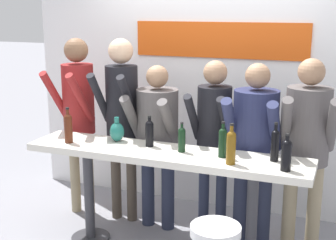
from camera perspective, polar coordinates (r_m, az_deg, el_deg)
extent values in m
cube|color=white|center=(4.96, 4.95, 4.29)|extent=(4.02, 0.10, 2.63)
cube|color=#DB5114|center=(4.82, 6.22, 9.66)|extent=(1.80, 0.02, 0.36)
cube|color=silver|center=(3.91, -0.40, -4.22)|extent=(2.42, 0.50, 0.06)
cylinder|color=#333338|center=(4.39, -9.63, -8.66)|extent=(0.09, 0.09, 0.89)
cylinder|color=#333338|center=(4.58, -9.39, -13.95)|extent=(0.36, 0.36, 0.02)
cylinder|color=#333338|center=(3.89, 10.16, -11.75)|extent=(0.09, 0.09, 0.89)
cylinder|color=white|center=(3.40, 5.82, -13.27)|extent=(0.36, 0.36, 0.07)
cylinder|color=gray|center=(5.02, -11.29, -6.21)|extent=(0.10, 0.10, 0.88)
cylinder|color=gray|center=(4.92, -9.64, -6.53)|extent=(0.10, 0.10, 0.88)
cylinder|color=maroon|center=(4.76, -10.88, 2.55)|extent=(0.33, 0.33, 0.69)
sphere|color=brown|center=(4.69, -11.14, 8.36)|extent=(0.24, 0.24, 0.24)
cylinder|color=maroon|center=(4.71, -13.58, 2.90)|extent=(0.10, 0.40, 0.53)
cylinder|color=maroon|center=(4.53, -10.59, 2.65)|extent=(0.10, 0.40, 0.53)
cylinder|color=#473D33|center=(4.81, -6.36, -6.90)|extent=(0.10, 0.10, 0.88)
cylinder|color=#473D33|center=(4.74, -4.47, -7.17)|extent=(0.10, 0.10, 0.88)
cylinder|color=black|center=(4.55, -5.64, 2.27)|extent=(0.32, 0.32, 0.70)
sphere|color=#D6AD89|center=(4.48, -5.79, 8.37)|extent=(0.24, 0.24, 0.24)
cylinder|color=black|center=(4.46, -8.31, 2.61)|extent=(0.09, 0.40, 0.53)
cylinder|color=black|center=(4.33, -4.83, 2.38)|extent=(0.09, 0.40, 0.53)
cylinder|color=#23283D|center=(4.65, -2.45, -8.27)|extent=(0.13, 0.13, 0.77)
cylinder|color=#23283D|center=(4.57, -0.01, -8.69)|extent=(0.13, 0.13, 0.77)
cylinder|color=#514C4C|center=(4.40, -1.29, -0.15)|extent=(0.41, 0.41, 0.61)
sphere|color=#9E7556|center=(4.31, -1.32, 5.33)|extent=(0.21, 0.21, 0.21)
cylinder|color=#514C4C|center=(4.34, -4.35, 0.23)|extent=(0.11, 0.38, 0.48)
cylinder|color=#514C4C|center=(4.18, 0.12, -0.26)|extent=(0.11, 0.38, 0.48)
cylinder|color=#23283D|center=(4.53, 4.39, -8.74)|extent=(0.10, 0.10, 0.80)
cylinder|color=#23283D|center=(4.48, 6.49, -9.04)|extent=(0.10, 0.10, 0.80)
cylinder|color=black|center=(4.28, 5.65, -0.05)|extent=(0.32, 0.32, 0.63)
sphere|color=#9E7556|center=(4.20, 5.79, 5.79)|extent=(0.22, 0.22, 0.22)
cylinder|color=black|center=(4.18, 3.08, 0.29)|extent=(0.09, 0.37, 0.48)
cylinder|color=black|center=(4.09, 6.99, -0.09)|extent=(0.09, 0.37, 0.48)
cylinder|color=#23283D|center=(4.38, 8.80, -9.68)|extent=(0.13, 0.13, 0.80)
cylinder|color=#23283D|center=(4.34, 11.61, -10.02)|extent=(0.13, 0.13, 0.80)
cylinder|color=#23284C|center=(4.13, 10.61, -0.73)|extent=(0.40, 0.40, 0.63)
sphere|color=#9E7556|center=(4.04, 10.89, 5.31)|extent=(0.22, 0.22, 0.22)
cylinder|color=#23284C|center=(4.01, 7.60, -0.37)|extent=(0.10, 0.39, 0.49)
cylinder|color=#23284C|center=(3.94, 12.84, -0.86)|extent=(0.10, 0.39, 0.49)
cylinder|color=gray|center=(4.32, 14.59, -10.10)|extent=(0.12, 0.12, 0.82)
cylinder|color=gray|center=(4.33, 17.36, -10.23)|extent=(0.12, 0.12, 0.82)
cylinder|color=#514C4C|center=(4.09, 16.65, -0.67)|extent=(0.42, 0.42, 0.65)
sphere|color=#9E7556|center=(4.01, 17.09, 5.63)|extent=(0.22, 0.22, 0.22)
cylinder|color=#514C4C|center=(3.92, 14.20, -0.42)|extent=(0.14, 0.40, 0.51)
cylinder|color=#514C4C|center=(3.94, 19.38, -0.71)|extent=(0.14, 0.40, 0.51)
cylinder|color=black|center=(4.02, -2.27, -1.90)|extent=(0.07, 0.07, 0.19)
sphere|color=black|center=(3.99, -2.28, -0.58)|extent=(0.07, 0.07, 0.07)
cylinder|color=black|center=(3.99, -2.28, -0.11)|extent=(0.03, 0.03, 0.07)
cylinder|color=black|center=(3.98, -2.29, 0.45)|extent=(0.03, 0.03, 0.01)
cylinder|color=brown|center=(3.59, 7.68, -3.64)|extent=(0.07, 0.07, 0.22)
sphere|color=brown|center=(3.56, 7.74, -1.91)|extent=(0.07, 0.07, 0.07)
cylinder|color=brown|center=(3.55, 7.76, -1.30)|extent=(0.03, 0.03, 0.08)
cylinder|color=black|center=(3.54, 7.79, -0.54)|extent=(0.03, 0.03, 0.02)
cylinder|color=black|center=(3.53, 14.21, -4.48)|extent=(0.08, 0.08, 0.20)
sphere|color=black|center=(3.50, 14.30, -2.95)|extent=(0.08, 0.08, 0.08)
cylinder|color=black|center=(3.49, 14.33, -2.40)|extent=(0.03, 0.03, 0.07)
cylinder|color=black|center=(3.48, 14.37, -1.74)|extent=(0.03, 0.03, 0.01)
cylinder|color=black|center=(3.72, 12.89, -3.30)|extent=(0.06, 0.06, 0.22)
sphere|color=black|center=(3.69, 12.98, -1.68)|extent=(0.06, 0.06, 0.06)
cylinder|color=black|center=(3.68, 13.01, -1.10)|extent=(0.02, 0.02, 0.08)
cylinder|color=black|center=(3.67, 13.05, -0.40)|extent=(0.03, 0.03, 0.02)
cylinder|color=black|center=(3.75, 6.68, -3.01)|extent=(0.07, 0.07, 0.20)
sphere|color=black|center=(3.72, 6.72, -1.50)|extent=(0.07, 0.07, 0.07)
cylinder|color=black|center=(3.71, 6.74, -0.96)|extent=(0.03, 0.03, 0.07)
cylinder|color=black|center=(3.70, 6.75, -0.31)|extent=(0.03, 0.03, 0.02)
cylinder|color=#4C1E0F|center=(4.21, -12.05, -1.25)|extent=(0.07, 0.07, 0.22)
sphere|color=#4C1E0F|center=(4.18, -12.12, 0.23)|extent=(0.07, 0.07, 0.07)
cylinder|color=#4C1E0F|center=(4.17, -12.15, 0.75)|extent=(0.03, 0.03, 0.08)
cylinder|color=black|center=(4.16, -12.18, 1.39)|extent=(0.03, 0.03, 0.02)
cylinder|color=black|center=(3.86, 1.69, -2.64)|extent=(0.06, 0.06, 0.18)
sphere|color=black|center=(3.84, 1.70, -1.37)|extent=(0.06, 0.06, 0.06)
cylinder|color=black|center=(3.83, 1.70, -0.92)|extent=(0.02, 0.02, 0.06)
cylinder|color=black|center=(3.82, 1.70, -0.38)|extent=(0.03, 0.03, 0.01)
ellipsoid|color=#1E665B|center=(4.19, -6.24, -1.45)|extent=(0.13, 0.13, 0.17)
cylinder|color=#1E665B|center=(4.17, -6.28, 0.01)|extent=(0.04, 0.04, 0.05)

